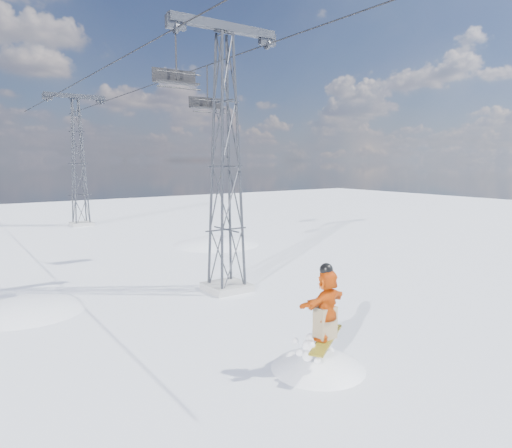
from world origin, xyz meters
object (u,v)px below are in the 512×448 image
(lift_chair_near, at_px, (176,78))
(lift_tower_near, at_px, (226,167))
(snowboarder_jump, at_px, (317,421))
(lift_tower_far, at_px, (78,164))

(lift_chair_near, bearing_deg, lift_tower_near, -2.47)
(snowboarder_jump, distance_m, lift_chair_near, 13.41)
(snowboarder_jump, bearing_deg, lift_chair_near, 91.87)
(lift_tower_far, bearing_deg, lift_tower_near, -90.00)
(lift_tower_near, bearing_deg, snowboarder_jump, -103.40)
(lift_tower_near, distance_m, snowboarder_jump, 10.93)
(lift_tower_near, xyz_separation_m, snowboarder_jump, (-1.93, -8.11, -7.07))
(lift_tower_far, xyz_separation_m, snowboarder_jump, (-1.93, -33.11, -7.07))
(lift_tower_near, relative_size, lift_chair_near, 4.94)
(lift_tower_near, relative_size, snowboarder_jump, 1.63)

